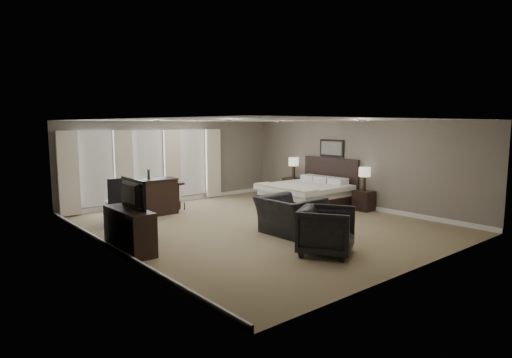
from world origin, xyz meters
TOP-DOWN VIEW (x-y plane):
  - room at (0.00, 0.00)m, footprint 7.60×8.60m
  - window_bay at (-1.00, 4.11)m, footprint 5.25×0.20m
  - bed at (2.58, 0.87)m, footprint 2.27×2.17m
  - nightstand_near at (3.47, -0.58)m, footprint 0.44×0.54m
  - nightstand_far at (3.47, 2.32)m, footprint 0.50×0.61m
  - lamp_near at (3.47, -0.58)m, footprint 0.33×0.33m
  - lamp_far at (3.47, 2.32)m, footprint 0.34×0.34m
  - wall_art at (3.70, 0.87)m, footprint 0.04×0.96m
  - dresser at (-3.45, -0.09)m, footprint 0.48×1.48m
  - tv at (-3.45, -0.09)m, footprint 0.59×1.03m
  - armchair_near at (-0.07, -1.13)m, footprint 0.89×1.34m
  - armchair_far at (-0.60, -2.69)m, footprint 1.33×1.31m
  - bar_counter at (-1.45, 2.78)m, footprint 1.16×0.60m
  - bar_stool_left at (-1.98, 2.74)m, footprint 0.44×0.44m
  - bar_stool_right at (-0.64, 2.94)m, footprint 0.49×0.49m
  - desk_chair at (-2.78, 2.15)m, footprint 0.75×0.75m

SIDE VIEW (x-z plane):
  - nightstand_near at x=3.47m, z-range 0.00..0.59m
  - nightstand_far at x=3.47m, z-range 0.00..0.67m
  - bar_stool_left at x=-1.98m, z-range 0.00..0.70m
  - bar_stool_right at x=-0.64m, z-range 0.00..0.82m
  - dresser at x=-3.45m, z-range 0.00..0.86m
  - bar_counter at x=-1.45m, z-range 0.00..1.01m
  - armchair_far at x=-0.60m, z-range 0.00..1.02m
  - armchair_near at x=-0.07m, z-range 0.00..1.16m
  - desk_chair at x=-2.78m, z-range 0.00..1.22m
  - bed at x=2.58m, z-range 0.00..1.44m
  - tv at x=-3.45m, z-range 0.86..0.99m
  - lamp_near at x=3.47m, z-range 0.59..1.27m
  - lamp_far at x=3.47m, z-range 0.67..1.38m
  - window_bay at x=-1.00m, z-range 0.05..2.35m
  - room at x=0.00m, z-range -0.02..2.62m
  - wall_art at x=3.70m, z-range 1.47..2.03m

